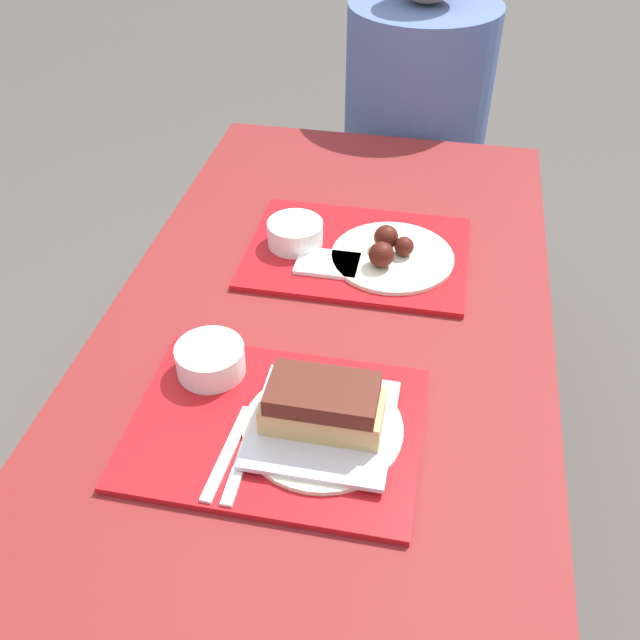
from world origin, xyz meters
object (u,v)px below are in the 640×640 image
(tray_far, at_px, (357,253))
(person_seated_across, at_px, (418,93))
(tray_near, at_px, (276,427))
(bowl_coleslaw_far, at_px, (295,232))
(brisket_sandwich_plate, at_px, (323,414))
(wings_plate_far, at_px, (391,253))
(bowl_coleslaw_near, at_px, (210,358))

(tray_far, xyz_separation_m, person_seated_across, (0.05, 0.74, 0.02))
(tray_near, height_order, bowl_coleslaw_far, bowl_coleslaw_far)
(tray_near, bearing_deg, brisket_sandwich_plate, 3.71)
(tray_near, bearing_deg, tray_far, 83.99)
(tray_near, relative_size, wings_plate_far, 1.81)
(bowl_coleslaw_near, height_order, brisket_sandwich_plate, brisket_sandwich_plate)
(bowl_coleslaw_far, bearing_deg, tray_near, -80.94)
(tray_far, relative_size, brisket_sandwich_plate, 1.81)
(brisket_sandwich_plate, relative_size, person_seated_across, 0.34)
(bowl_coleslaw_far, bearing_deg, tray_far, 0.38)
(tray_far, height_order, wings_plate_far, wings_plate_far)
(bowl_coleslaw_near, bearing_deg, person_seated_across, 78.72)
(tray_near, bearing_deg, person_seated_across, 85.38)
(tray_far, bearing_deg, wings_plate_far, -13.86)
(wings_plate_far, bearing_deg, person_seated_across, 91.23)
(tray_far, distance_m, person_seated_across, 0.74)
(wings_plate_far, bearing_deg, tray_far, 166.14)
(wings_plate_far, bearing_deg, bowl_coleslaw_far, 175.33)
(tray_far, bearing_deg, person_seated_across, 86.24)
(wings_plate_far, xyz_separation_m, person_seated_across, (-0.02, 0.76, -0.00))
(tray_near, height_order, person_seated_across, person_seated_across)
(wings_plate_far, height_order, person_seated_across, person_seated_across)
(bowl_coleslaw_near, distance_m, brisket_sandwich_plate, 0.21)
(person_seated_across, bearing_deg, tray_near, -94.62)
(bowl_coleslaw_near, bearing_deg, brisket_sandwich_plate, -23.77)
(tray_far, height_order, bowl_coleslaw_far, bowl_coleslaw_far)
(tray_near, bearing_deg, bowl_coleslaw_near, 144.32)
(tray_far, distance_m, bowl_coleslaw_far, 0.13)
(bowl_coleslaw_near, distance_m, wings_plate_far, 0.43)
(bowl_coleslaw_far, bearing_deg, brisket_sandwich_plate, -72.68)
(bowl_coleslaw_near, xyz_separation_m, wings_plate_far, (0.24, 0.35, -0.01))
(bowl_coleslaw_far, relative_size, person_seated_across, 0.16)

